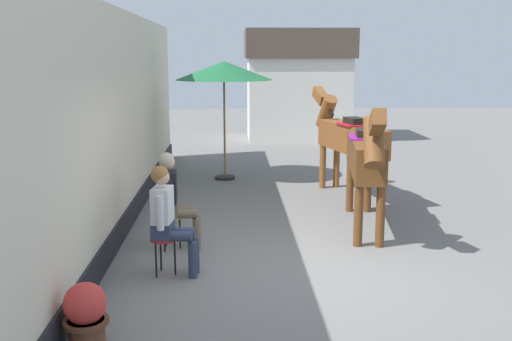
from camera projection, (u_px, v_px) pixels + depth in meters
ground_plane at (274, 208)px, 10.62m from camera, size 40.00×40.00×0.00m
pub_facade_wall at (110, 136)px, 8.75m from camera, size 0.34×14.00×3.40m
distant_cottage at (298, 83)px, 19.11m from camera, size 3.40×2.60×3.50m
seated_visitor_near at (168, 215)px, 7.27m from camera, size 0.61×0.49×1.39m
seated_visitor_far at (174, 196)px, 8.27m from camera, size 0.61×0.49×1.39m
saddled_horse_near at (366, 157)px, 9.12m from camera, size 0.73×2.99×2.06m
saddled_horse_far at (349, 138)px, 11.27m from camera, size 1.03×2.94×2.06m
flower_planter_near at (86, 314)px, 5.51m from camera, size 0.43×0.43×0.64m
cafe_parasol at (224, 71)px, 12.67m from camera, size 2.10×2.10×2.58m
satchel_bag at (168, 217)px, 9.68m from camera, size 0.16×0.29×0.20m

